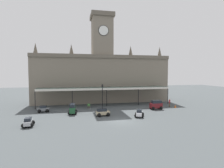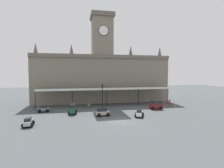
{
  "view_description": "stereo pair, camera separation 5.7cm",
  "coord_description": "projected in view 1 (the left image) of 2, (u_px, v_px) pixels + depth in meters",
  "views": [
    {
      "loc": [
        -6.69,
        -25.3,
        7.14
      ],
      "look_at": [
        0.0,
        6.32,
        5.16
      ],
      "focal_mm": 28.38,
      "sensor_mm": 36.0,
      "label": 1
    },
    {
      "loc": [
        -6.63,
        -25.31,
        7.14
      ],
      "look_at": [
        0.0,
        6.32,
        5.16
      ],
      "focal_mm": 28.38,
      "sensor_mm": 36.0,
      "label": 2
    }
  ],
  "objects": [
    {
      "name": "ground_plane",
      "position": [
        121.0,
        121.0,
        26.52
      ],
      "size": [
        140.0,
        140.0,
        0.0
      ],
      "primitive_type": "plane",
      "color": "#44494B"
    },
    {
      "name": "car_maroon_van",
      "position": [
        156.0,
        105.0,
        34.96
      ],
      "size": [
        2.43,
        1.65,
        1.77
      ],
      "color": "maroon",
      "rests_on": "ground"
    },
    {
      "name": "car_beige_estate",
      "position": [
        103.0,
        113.0,
        29.46
      ],
      "size": [
        2.34,
        1.71,
        1.27
      ],
      "color": "tan",
      "rests_on": "ground"
    },
    {
      "name": "car_silver_sedan",
      "position": [
        28.0,
        123.0,
        23.71
      ],
      "size": [
        1.61,
        2.11,
        1.19
      ],
      "color": "#B2B5BA",
      "rests_on": "ground"
    },
    {
      "name": "car_green_van",
      "position": [
        73.0,
        109.0,
        31.03
      ],
      "size": [
        1.68,
        2.45,
        1.77
      ],
      "color": "#1E512D",
      "rests_on": "ground"
    },
    {
      "name": "entrance_canopy",
      "position": [
        106.0,
        88.0,
        39.12
      ],
      "size": [
        28.97,
        3.26,
        4.05
      ],
      "color": "#38564C",
      "rests_on": "ground"
    },
    {
      "name": "station_building",
      "position": [
        102.0,
        74.0,
        43.92
      ],
      "size": [
        32.76,
        5.79,
        21.43
      ],
      "color": "slate",
      "rests_on": "ground"
    },
    {
      "name": "traffic_cone",
      "position": [
        175.0,
        106.0,
        36.64
      ],
      "size": [
        0.4,
        0.4,
        0.62
      ],
      "primitive_type": "cone",
      "color": "orange",
      "rests_on": "ground"
    },
    {
      "name": "victorian_lamppost",
      "position": [
        102.0,
        94.0,
        32.86
      ],
      "size": [
        0.3,
        0.3,
        5.15
      ],
      "color": "black",
      "rests_on": "ground"
    },
    {
      "name": "car_white_sedan",
      "position": [
        139.0,
        114.0,
        28.93
      ],
      "size": [
        1.99,
        2.23,
        1.19
      ],
      "color": "silver",
      "rests_on": "ground"
    },
    {
      "name": "pedestrian_crossing_forecourt",
      "position": [
        169.0,
        103.0,
        37.56
      ],
      "size": [
        0.36,
        0.34,
        1.67
      ],
      "color": "brown",
      "rests_on": "ground"
    },
    {
      "name": "planter_forecourt_centre",
      "position": [
        89.0,
        106.0,
        36.01
      ],
      "size": [
        0.6,
        0.6,
        0.96
      ],
      "color": "#47423D",
      "rests_on": "ground"
    },
    {
      "name": "car_grey_sedan",
      "position": [
        44.0,
        109.0,
        32.44
      ],
      "size": [
        2.07,
        1.55,
        1.19
      ],
      "color": "slate",
      "rests_on": "ground"
    }
  ]
}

